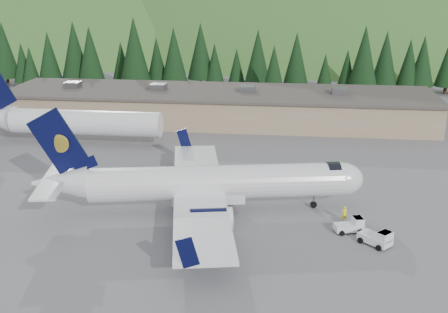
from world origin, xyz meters
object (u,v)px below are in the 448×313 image
second_airliner (66,121)px  baggage_tug_a (351,225)px  ramp_worker (344,214)px  airliner (207,184)px  baggage_tug_b (378,238)px  terminal_building (217,106)px

second_airliner → baggage_tug_a: bearing=-33.7°
second_airliner → ramp_worker: size_ratio=17.14×
airliner → ramp_worker: bearing=-15.3°
airliner → baggage_tug_b: bearing=-31.3°
baggage_tug_b → ramp_worker: size_ratio=1.96×
baggage_tug_a → ramp_worker: 2.38m
baggage_tug_b → ramp_worker: ramp_worker is taller
second_airliner → baggage_tug_a: 46.05m
airliner → baggage_tug_b: airliner is taller
baggage_tug_a → ramp_worker: (-0.46, 2.33, 0.16)m
airliner → second_airliner: (-23.95, 22.19, 0.33)m
airliner → terminal_building: (-4.04, 38.19, -0.37)m
second_airliner → airliner: bearing=-42.8°
terminal_building → airliner: bearing=-84.0°
airliner → ramp_worker: (13.85, -0.95, -2.19)m
baggage_tug_b → ramp_worker: 5.61m
baggage_tug_a → baggage_tug_b: size_ratio=0.94×
baggage_tug_a → terminal_building: (-18.35, 41.48, 1.98)m
baggage_tug_b → terminal_building: size_ratio=0.04×
terminal_building → ramp_worker: (17.89, -39.14, -1.82)m
baggage_tug_b → terminal_building: bearing=157.5°
second_airliner → ramp_worker: (37.80, -23.14, -2.52)m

